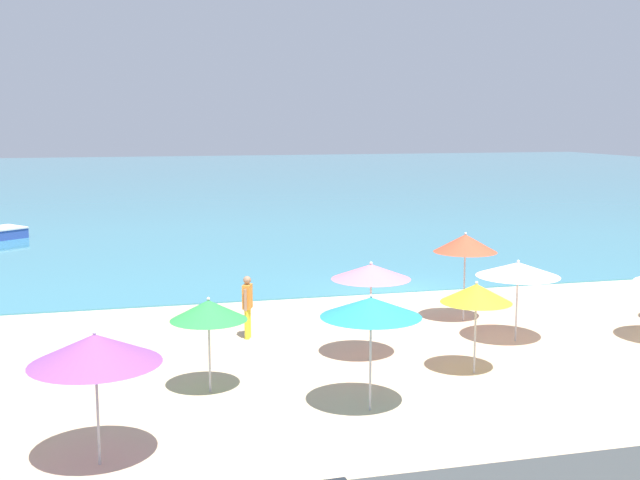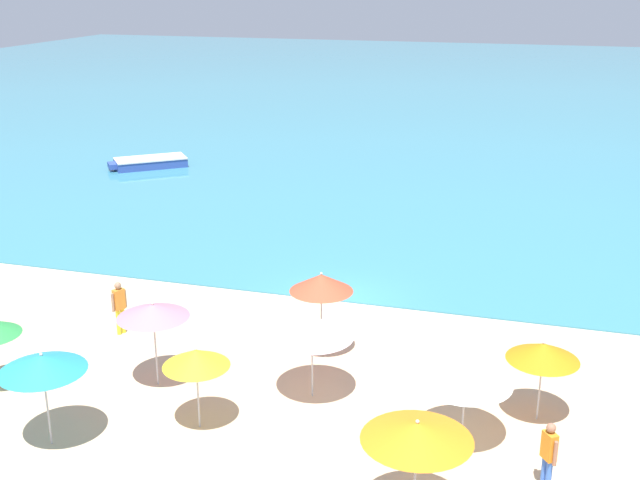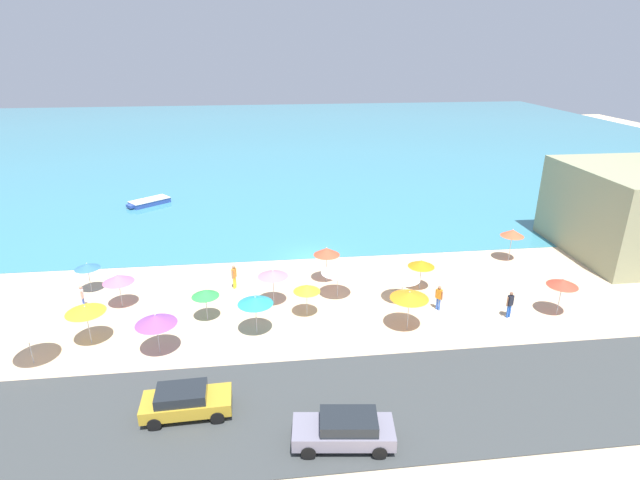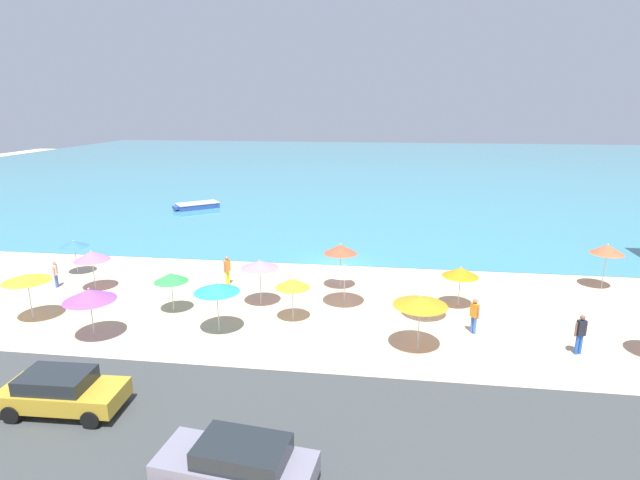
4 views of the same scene
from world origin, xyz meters
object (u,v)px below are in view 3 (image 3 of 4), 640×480
at_px(beach_umbrella_6, 255,301).
at_px(beach_umbrella_1, 205,293).
at_px(beach_umbrella_2, 512,233).
at_px(beach_umbrella_9, 25,329).
at_px(beach_umbrella_7, 118,279).
at_px(parked_car_3, 186,401).
at_px(beach_umbrella_14, 307,288).
at_px(bather_1, 82,295).
at_px(beach_umbrella_5, 563,283).
at_px(parked_car_0, 345,429).
at_px(beach_umbrella_10, 87,266).
at_px(beach_umbrella_13, 421,264).
at_px(beach_umbrella_12, 85,310).
at_px(beach_umbrella_8, 327,251).
at_px(bather_2, 439,296).
at_px(bather_0, 234,275).
at_px(beach_umbrella_3, 403,276).
at_px(beach_umbrella_15, 338,270).
at_px(beach_umbrella_0, 273,274).
at_px(beach_umbrella_4, 156,320).
at_px(bather_3, 510,303).
at_px(skiff_nearshore, 149,202).
at_px(beach_umbrella_11, 409,295).

bearing_deg(beach_umbrella_6, beach_umbrella_1, 147.14).
distance_m(beach_umbrella_2, beach_umbrella_9, 34.27).
distance_m(beach_umbrella_7, parked_car_3, 12.74).
distance_m(beach_umbrella_14, bather_1, 15.03).
bearing_deg(beach_umbrella_5, beach_umbrella_2, 83.80).
height_order(beach_umbrella_14, parked_car_0, beach_umbrella_14).
bearing_deg(beach_umbrella_1, parked_car_0, -59.09).
distance_m(parked_car_0, parked_car_3, 7.65).
height_order(beach_umbrella_10, beach_umbrella_13, beach_umbrella_13).
height_order(beach_umbrella_2, bather_1, beach_umbrella_2).
distance_m(beach_umbrella_9, beach_umbrella_12, 3.09).
bearing_deg(beach_umbrella_8, beach_umbrella_13, -16.71).
xyz_separation_m(beach_umbrella_1, beach_umbrella_14, (6.39, -0.26, 0.09)).
bearing_deg(bather_2, bather_0, 160.50).
distance_m(beach_umbrella_2, bather_1, 32.19).
height_order(beach_umbrella_3, beach_umbrella_10, beach_umbrella_10).
bearing_deg(beach_umbrella_14, beach_umbrella_2, 21.74).
xyz_separation_m(beach_umbrella_10, beach_umbrella_15, (17.32, -2.85, 0.06)).
bearing_deg(beach_umbrella_7, beach_umbrella_0, -5.38).
xyz_separation_m(beach_umbrella_4, bather_3, (21.66, 1.35, -1.11)).
distance_m(beach_umbrella_15, bather_3, 11.35).
height_order(beach_umbrella_15, skiff_nearshore, beach_umbrella_15).
height_order(beach_umbrella_4, beach_umbrella_12, beach_umbrella_12).
relative_size(beach_umbrella_7, beach_umbrella_12, 0.96).
height_order(beach_umbrella_6, parked_car_0, beach_umbrella_6).
bearing_deg(skiff_nearshore, parked_car_0, -67.36).
xyz_separation_m(beach_umbrella_3, beach_umbrella_9, (-22.18, -4.57, 0.34)).
height_order(bather_1, bather_2, bather_2).
bearing_deg(parked_car_0, beach_umbrella_8, 85.27).
relative_size(beach_umbrella_9, beach_umbrella_10, 1.12).
xyz_separation_m(beach_umbrella_1, bather_2, (15.10, -0.54, -0.92)).
relative_size(beach_umbrella_13, beach_umbrella_14, 1.00).
xyz_separation_m(beach_umbrella_6, skiff_nearshore, (-11.64, 27.47, -1.90)).
relative_size(beach_umbrella_11, beach_umbrella_12, 1.04).
xyz_separation_m(beach_umbrella_11, bather_1, (-20.75, 5.12, -1.40)).
bearing_deg(beach_umbrella_12, beach_umbrella_2, 15.78).
distance_m(beach_umbrella_2, beach_umbrella_7, 29.70).
height_order(beach_umbrella_0, bather_1, beach_umbrella_0).
bearing_deg(parked_car_3, beach_umbrella_0, 66.67).
height_order(beach_umbrella_0, bather_3, beach_umbrella_0).
distance_m(beach_umbrella_6, bather_0, 6.59).
distance_m(beach_umbrella_6, bather_3, 16.18).
relative_size(beach_umbrella_13, parked_car_0, 0.49).
bearing_deg(beach_umbrella_2, beach_umbrella_7, -171.98).
xyz_separation_m(beach_umbrella_6, bather_3, (16.13, -0.01, -1.22)).
distance_m(beach_umbrella_4, beach_umbrella_14, 9.31).
relative_size(beach_umbrella_0, beach_umbrella_6, 1.01).
bearing_deg(bather_0, bather_1, -170.14).
relative_size(beach_umbrella_13, bather_2, 1.30).
bearing_deg(bather_2, parked_car_0, -126.25).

